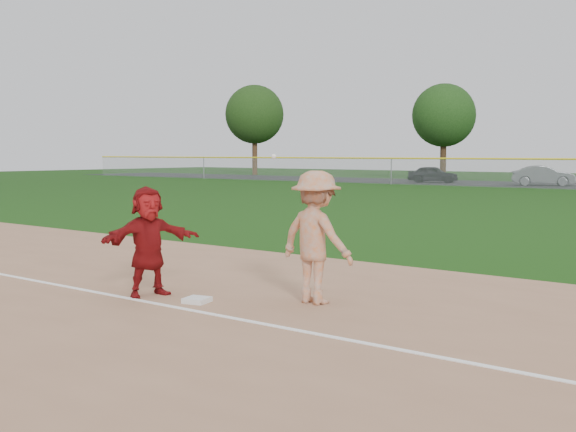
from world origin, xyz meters
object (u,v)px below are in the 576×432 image
Objects in this scene: car_mid at (543,176)px; base_runner at (148,241)px; first_base at (197,300)px; car_left at (433,174)px.

base_runner is at bearing 167.14° from car_mid.
base_runner is 46.09m from car_mid.
car_mid is at bearing 102.04° from first_base.
base_runner is 0.46× the size of car_left.
base_runner is (-1.05, -0.08, 0.87)m from first_base.
first_base is 0.20× the size of base_runner.
first_base is 46.22m from car_mid.
base_runner reaches higher than car_left.
car_mid is at bearing -104.36° from car_left.
car_mid reaches higher than first_base.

